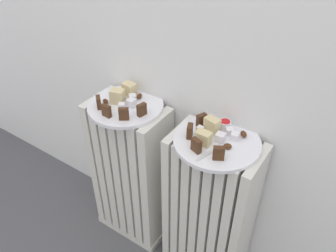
{
  "coord_description": "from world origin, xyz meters",
  "views": [
    {
      "loc": [
        0.47,
        -0.43,
        1.25
      ],
      "look_at": [
        0.0,
        0.28,
        0.61
      ],
      "focal_mm": 36.07,
      "sensor_mm": 36.0,
      "label": 1
    }
  ],
  "objects_px": {
    "plate_left": "(126,106)",
    "radiator_right": "(209,213)",
    "jam_bowl_right": "(225,124)",
    "radiator_left": "(132,174)",
    "plate_right": "(217,142)",
    "fork": "(211,152)",
    "jam_bowl_left": "(115,93)"
  },
  "relations": [
    {
      "from": "jam_bowl_left",
      "to": "radiator_left",
      "type": "bearing_deg",
      "value": -20.52
    },
    {
      "from": "jam_bowl_right",
      "to": "plate_left",
      "type": "bearing_deg",
      "value": -169.07
    },
    {
      "from": "plate_left",
      "to": "fork",
      "type": "relative_size",
      "value": 2.55
    },
    {
      "from": "radiator_left",
      "to": "jam_bowl_right",
      "type": "distance_m",
      "value": 0.48
    },
    {
      "from": "plate_right",
      "to": "jam_bowl_right",
      "type": "bearing_deg",
      "value": 97.24
    },
    {
      "from": "plate_left",
      "to": "fork",
      "type": "xyz_separation_m",
      "value": [
        0.35,
        -0.06,
        0.01
      ]
    },
    {
      "from": "plate_left",
      "to": "jam_bowl_left",
      "type": "height_order",
      "value": "jam_bowl_left"
    },
    {
      "from": "plate_left",
      "to": "jam_bowl_left",
      "type": "distance_m",
      "value": 0.07
    },
    {
      "from": "plate_left",
      "to": "radiator_right",
      "type": "bearing_deg",
      "value": -0.0
    },
    {
      "from": "fork",
      "to": "plate_left",
      "type": "bearing_deg",
      "value": 171.05
    },
    {
      "from": "plate_left",
      "to": "jam_bowl_left",
      "type": "relative_size",
      "value": 6.69
    },
    {
      "from": "radiator_right",
      "to": "fork",
      "type": "distance_m",
      "value": 0.33
    },
    {
      "from": "radiator_right",
      "to": "plate_right",
      "type": "xyz_separation_m",
      "value": [
        -0.0,
        0.0,
        0.32
      ]
    },
    {
      "from": "jam_bowl_left",
      "to": "radiator_right",
      "type": "bearing_deg",
      "value": -3.36
    },
    {
      "from": "radiator_left",
      "to": "radiator_right",
      "type": "height_order",
      "value": "same"
    },
    {
      "from": "radiator_left",
      "to": "plate_right",
      "type": "xyz_separation_m",
      "value": [
        0.34,
        0.0,
        0.32
      ]
    },
    {
      "from": "plate_left",
      "to": "jam_bowl_left",
      "type": "bearing_deg",
      "value": 159.48
    },
    {
      "from": "plate_right",
      "to": "fork",
      "type": "relative_size",
      "value": 2.55
    },
    {
      "from": "plate_left",
      "to": "radiator_left",
      "type": "bearing_deg",
      "value": 0.0
    },
    {
      "from": "radiator_right",
      "to": "plate_right",
      "type": "relative_size",
      "value": 2.43
    },
    {
      "from": "radiator_left",
      "to": "fork",
      "type": "distance_m",
      "value": 0.49
    },
    {
      "from": "plate_left",
      "to": "jam_bowl_left",
      "type": "xyz_separation_m",
      "value": [
        -0.06,
        0.02,
        0.02
      ]
    },
    {
      "from": "radiator_left",
      "to": "radiator_right",
      "type": "relative_size",
      "value": 1.0
    },
    {
      "from": "jam_bowl_left",
      "to": "fork",
      "type": "bearing_deg",
      "value": -10.79
    },
    {
      "from": "plate_right",
      "to": "jam_bowl_left",
      "type": "relative_size",
      "value": 6.69
    },
    {
      "from": "jam_bowl_right",
      "to": "fork",
      "type": "height_order",
      "value": "jam_bowl_right"
    },
    {
      "from": "plate_left",
      "to": "plate_right",
      "type": "bearing_deg",
      "value": 0.0
    },
    {
      "from": "jam_bowl_left",
      "to": "fork",
      "type": "distance_m",
      "value": 0.42
    },
    {
      "from": "radiator_right",
      "to": "jam_bowl_right",
      "type": "bearing_deg",
      "value": 97.24
    },
    {
      "from": "fork",
      "to": "radiator_left",
      "type": "bearing_deg",
      "value": 171.05
    },
    {
      "from": "radiator_left",
      "to": "plate_right",
      "type": "relative_size",
      "value": 2.43
    },
    {
      "from": "plate_right",
      "to": "jam_bowl_right",
      "type": "distance_m",
      "value": 0.07
    }
  ]
}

